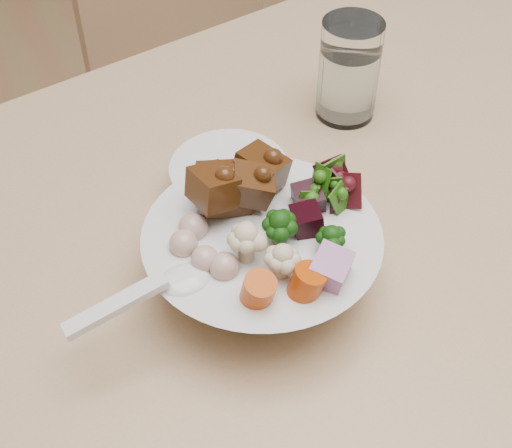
# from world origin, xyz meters

# --- Properties ---
(chair_far) EXTENTS (0.45, 0.45, 0.86)m
(chair_far) POSITION_xyz_m (-0.09, 0.65, 0.48)
(chair_far) COLOR tan
(chair_far) RESTS_ON ground
(food_bowl) EXTENTS (0.23, 0.23, 0.12)m
(food_bowl) POSITION_xyz_m (-0.30, -0.03, 0.79)
(food_bowl) COLOR silver
(food_bowl) RESTS_ON dining_table
(soup_spoon) EXTENTS (0.14, 0.04, 0.03)m
(soup_spoon) POSITION_xyz_m (-0.41, -0.06, 0.82)
(soup_spoon) COLOR silver
(soup_spoon) RESTS_ON food_bowl
(water_glass) EXTENTS (0.07, 0.07, 0.13)m
(water_glass) POSITION_xyz_m (-0.09, 0.17, 0.81)
(water_glass) COLOR white
(water_glass) RESTS_ON dining_table
(side_bowl) EXTENTS (0.13, 0.13, 0.04)m
(side_bowl) POSITION_xyz_m (-0.28, 0.09, 0.77)
(side_bowl) COLOR silver
(side_bowl) RESTS_ON dining_table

